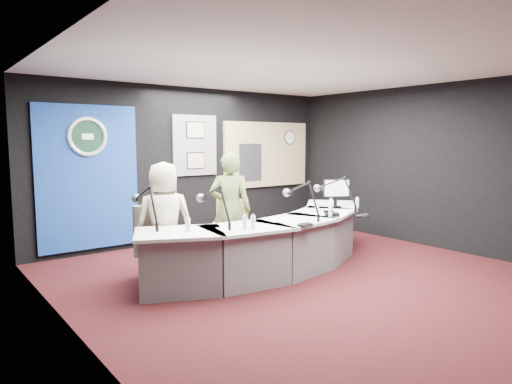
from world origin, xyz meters
TOP-DOWN VIEW (x-y plane):
  - ground at (0.00, 0.00)m, footprint 6.00×6.00m
  - ceiling at (0.00, 0.00)m, footprint 6.00×6.00m
  - wall_back at (0.00, 3.00)m, footprint 6.00×0.02m
  - wall_left at (-3.00, 0.00)m, footprint 0.02×6.00m
  - wall_right at (3.00, 0.00)m, footprint 0.02×6.00m
  - broadcast_desk at (-0.05, 0.55)m, footprint 4.50×1.90m
  - backdrop_panel at (-1.90, 2.97)m, footprint 1.60×0.05m
  - agency_seal at (-1.90, 2.93)m, footprint 0.63×0.07m
  - seal_center at (-1.90, 2.94)m, footprint 0.48×0.01m
  - pinboard at (0.05, 2.97)m, footprint 0.90×0.04m
  - framed_photo_upper at (0.05, 2.94)m, footprint 0.34×0.02m
  - framed_photo_lower at (0.05, 2.94)m, footprint 0.34×0.02m
  - booth_window_frame at (1.75, 2.97)m, footprint 2.12×0.06m
  - booth_glow at (1.75, 2.96)m, footprint 2.00×0.02m
  - equipment_rack at (1.30, 2.94)m, footprint 0.55×0.02m
  - wall_clock at (2.35, 2.94)m, footprint 0.28×0.01m
  - armchair_left at (-1.52, 1.08)m, footprint 0.56×0.56m
  - armchair_right at (-0.47, 1.07)m, footprint 0.76×0.76m
  - draped_jacket at (-1.58, 1.33)m, footprint 0.51×0.18m
  - person_man at (-1.52, 1.08)m, footprint 0.87×0.69m
  - person_woman at (-0.47, 1.07)m, footprint 0.72×0.70m
  - computer_monitor at (1.34, 0.68)m, footprint 0.39×0.25m
  - desk_phone at (0.67, 0.12)m, footprint 0.25×0.25m
  - headphones_near at (0.96, -0.20)m, footprint 0.23×0.23m
  - headphones_far at (-0.17, -0.20)m, footprint 0.23×0.23m
  - paper_stack at (-1.10, 0.22)m, footprint 0.25×0.31m
  - notepad at (-0.20, 0.38)m, footprint 0.25×0.35m
  - boom_mic_a at (-1.84, 0.93)m, footprint 0.16×0.74m
  - boom_mic_b at (-1.13, 0.44)m, footprint 0.16×0.74m
  - boom_mic_c at (0.17, 0.22)m, footprint 0.16×0.74m
  - boom_mic_d at (1.08, 0.43)m, footprint 0.39×0.68m
  - water_bottles at (0.02, 0.31)m, footprint 3.18×0.56m

SIDE VIEW (x-z plane):
  - ground at x=0.00m, z-range 0.00..0.00m
  - broadcast_desk at x=-0.05m, z-range 0.00..0.75m
  - armchair_left at x=-1.52m, z-range 0.00..0.86m
  - armchair_right at x=-0.47m, z-range 0.00..0.96m
  - draped_jacket at x=-1.58m, z-range 0.27..0.97m
  - paper_stack at x=-1.10m, z-range 0.75..0.75m
  - notepad at x=-0.20m, z-range 0.75..0.75m
  - headphones_near at x=0.96m, z-range 0.75..0.79m
  - headphones_far at x=-0.17m, z-range 0.75..0.79m
  - desk_phone at x=0.67m, z-range 0.75..0.80m
  - person_man at x=-1.52m, z-range 0.00..1.57m
  - person_woman at x=-0.47m, z-range 0.00..1.67m
  - water_bottles at x=0.02m, z-range 0.75..0.93m
  - boom_mic_a at x=-1.84m, z-range 0.75..1.35m
  - boom_mic_b at x=-1.13m, z-range 0.75..1.35m
  - boom_mic_c at x=0.17m, z-range 0.75..1.35m
  - boom_mic_d at x=1.08m, z-range 0.75..1.35m
  - computer_monitor at x=1.34m, z-range 0.92..1.22m
  - backdrop_panel at x=-1.90m, z-range 0.10..2.40m
  - wall_back at x=0.00m, z-range 0.00..2.80m
  - wall_left at x=-3.00m, z-range 0.00..2.80m
  - wall_right at x=3.00m, z-range 0.00..2.80m
  - equipment_rack at x=1.30m, z-range 1.03..1.78m
  - framed_photo_lower at x=0.05m, z-range 1.33..1.60m
  - booth_window_frame at x=1.75m, z-range 0.89..2.21m
  - booth_glow at x=1.75m, z-range 0.95..2.15m
  - pinboard at x=0.05m, z-range 1.20..2.30m
  - agency_seal at x=-1.90m, z-range 1.58..2.21m
  - seal_center at x=-1.90m, z-range 1.66..2.14m
  - wall_clock at x=2.35m, z-range 1.76..2.04m
  - framed_photo_upper at x=0.05m, z-range 1.89..2.17m
  - ceiling at x=0.00m, z-range 2.79..2.81m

